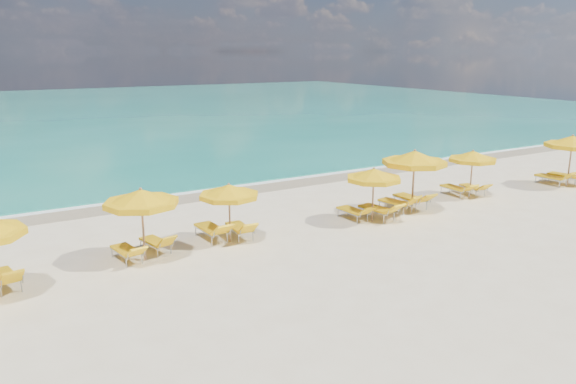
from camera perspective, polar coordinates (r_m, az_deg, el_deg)
ground_plane at (r=20.59m, az=2.16°, el=-4.11°), size 120.00×120.00×0.00m
ocean at (r=65.55m, az=-21.69°, el=7.47°), size 120.00×80.00×0.30m
wet_sand_band at (r=26.84m, az=-6.52°, el=0.14°), size 120.00×2.60×0.01m
foam_line at (r=27.55m, az=-7.22°, el=0.48°), size 120.00×1.20×0.03m
whitecap_near at (r=34.28m, az=-22.56°, el=2.19°), size 14.00×0.36×0.05m
whitecap_far at (r=44.95m, az=-6.13°, el=5.78°), size 18.00×0.30×0.05m
umbrella_2 at (r=17.89m, az=-14.69°, el=-0.64°), size 2.57×2.57×2.37m
umbrella_3 at (r=19.19m, az=-6.01°, el=0.02°), size 2.39×2.39×2.10m
umbrella_4 at (r=21.63m, az=8.70°, el=1.69°), size 2.61×2.61×2.16m
umbrella_5 at (r=23.16m, az=12.73°, el=3.33°), size 2.79×2.79×2.63m
umbrella_6 at (r=26.51m, az=18.26°, el=3.42°), size 2.56×2.56×2.17m
umbrella_7 at (r=30.48m, az=26.92°, el=4.55°), size 2.90×2.90×2.56m
lounger_1_right at (r=17.65m, az=-26.79°, el=-8.09°), size 0.88×1.79×0.83m
lounger_2_left at (r=18.48m, az=-16.03°, el=-6.15°), size 0.80×1.77×0.74m
lounger_2_right at (r=19.08m, az=-13.23°, el=-5.33°), size 0.86×1.70×0.78m
lounger_3_left at (r=19.87m, az=-7.75°, el=-4.18°), size 0.74×2.00×0.87m
lounger_3_right at (r=20.01m, az=-4.91°, el=-4.03°), size 0.73×1.81×0.81m
lounger_4_left at (r=22.18m, az=6.65°, el=-2.27°), size 0.68×1.80×0.76m
lounger_4_right at (r=22.42m, az=9.10°, el=-2.11°), size 0.87×2.02×0.85m
lounger_5_left at (r=23.61m, az=10.95°, el=-1.40°), size 0.95×1.90×0.86m
lounger_5_right at (r=24.28m, az=12.39°, el=-1.00°), size 0.71×2.05×0.86m
lounger_6_left at (r=26.77m, az=16.67°, el=0.08°), size 0.67×1.87×0.76m
lounger_6_right at (r=27.33m, az=18.27°, el=0.19°), size 0.78×1.72×0.69m
lounger_7_left at (r=30.69m, az=25.22°, el=1.09°), size 0.73×1.94×0.87m
lounger_7_right at (r=31.35m, az=26.36°, el=1.22°), size 0.97×2.13×0.78m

